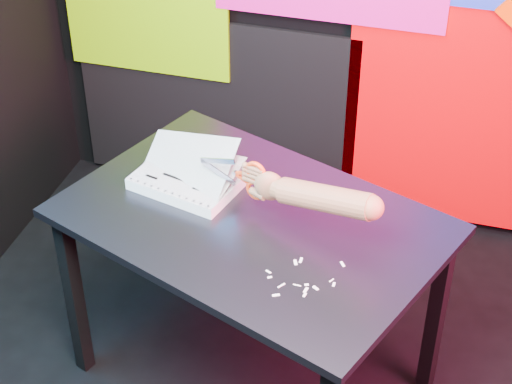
% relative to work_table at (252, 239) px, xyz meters
% --- Properties ---
extents(room, '(3.01, 3.01, 2.71)m').
position_rel_work_table_xyz_m(room, '(0.25, -0.36, 0.69)').
color(room, black).
rests_on(room, ground).
extents(backdrop, '(2.88, 0.05, 2.08)m').
position_rel_work_table_xyz_m(backdrop, '(0.31, 1.10, 0.30)').
color(backdrop, '#D10006').
rests_on(backdrop, ground).
extents(work_table, '(1.40, 1.17, 0.75)m').
position_rel_work_table_xyz_m(work_table, '(0.00, 0.00, 0.00)').
color(work_table, black).
rests_on(work_table, ground).
extents(printout_stack, '(0.39, 0.32, 0.18)m').
position_rel_work_table_xyz_m(printout_stack, '(-0.26, 0.11, 0.11)').
color(printout_stack, white).
rests_on(printout_stack, work_table).
extents(scissors, '(0.25, 0.08, 0.14)m').
position_rel_work_table_xyz_m(scissors, '(-0.01, 0.04, 0.21)').
color(scissors, '#9BA7BE').
rests_on(scissors, printout_stack).
extents(hand_forearm, '(0.46, 0.18, 0.15)m').
position_rel_work_table_xyz_m(hand_forearm, '(0.21, -0.03, 0.24)').
color(hand_forearm, brown).
rests_on(hand_forearm, work_table).
extents(paper_clippings, '(0.22, 0.21, 0.00)m').
position_rel_work_table_xyz_m(paper_clippings, '(0.23, -0.24, 0.09)').
color(paper_clippings, white).
rests_on(paper_clippings, work_table).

